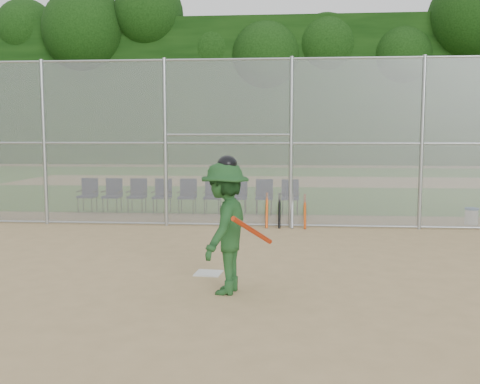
# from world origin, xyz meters

# --- Properties ---
(ground) EXTENTS (100.00, 100.00, 0.00)m
(ground) POSITION_xyz_m (0.00, 0.00, 0.00)
(ground) COLOR tan
(ground) RESTS_ON ground
(grass_strip) EXTENTS (100.00, 100.00, 0.00)m
(grass_strip) POSITION_xyz_m (0.00, 18.00, 0.01)
(grass_strip) COLOR #386F21
(grass_strip) RESTS_ON ground
(dirt_patch_far) EXTENTS (24.00, 24.00, 0.00)m
(dirt_patch_far) POSITION_xyz_m (0.00, 18.00, 0.01)
(dirt_patch_far) COLOR tan
(dirt_patch_far) RESTS_ON ground
(backstop_fence) EXTENTS (16.09, 0.09, 4.00)m
(backstop_fence) POSITION_xyz_m (0.00, 5.00, 2.07)
(backstop_fence) COLOR gray
(backstop_fence) RESTS_ON ground
(treeline) EXTENTS (81.00, 60.00, 11.00)m
(treeline) POSITION_xyz_m (0.00, 20.00, 5.50)
(treeline) COLOR black
(treeline) RESTS_ON ground
(home_plate) EXTENTS (0.44, 0.44, 0.02)m
(home_plate) POSITION_xyz_m (-0.34, 0.55, 0.01)
(home_plate) COLOR silver
(home_plate) RESTS_ON ground
(batter_at_plate) EXTENTS (1.11, 1.38, 1.91)m
(batter_at_plate) POSITION_xyz_m (0.03, -0.43, 0.92)
(batter_at_plate) COLOR #1D4820
(batter_at_plate) RESTS_ON ground
(water_cooler) EXTENTS (0.33, 0.33, 0.42)m
(water_cooler) POSITION_xyz_m (5.44, 5.75, 0.21)
(water_cooler) COLOR white
(water_cooler) RESTS_ON ground
(spare_bats) EXTENTS (0.96, 0.41, 0.82)m
(spare_bats) POSITION_xyz_m (0.89, 4.93, 0.41)
(spare_bats) COLOR #D84C14
(spare_bats) RESTS_ON ground
(chair_0) EXTENTS (0.54, 0.52, 0.96)m
(chair_0) POSITION_xyz_m (-4.75, 7.09, 0.48)
(chair_0) COLOR #0F173A
(chair_0) RESTS_ON ground
(chair_1) EXTENTS (0.54, 0.52, 0.96)m
(chair_1) POSITION_xyz_m (-4.03, 7.09, 0.48)
(chair_1) COLOR #0F173A
(chair_1) RESTS_ON ground
(chair_2) EXTENTS (0.54, 0.52, 0.96)m
(chair_2) POSITION_xyz_m (-3.31, 7.09, 0.48)
(chair_2) COLOR #0F173A
(chair_2) RESTS_ON ground
(chair_3) EXTENTS (0.54, 0.52, 0.96)m
(chair_3) POSITION_xyz_m (-2.59, 7.09, 0.48)
(chair_3) COLOR #0F173A
(chair_3) RESTS_ON ground
(chair_4) EXTENTS (0.54, 0.52, 0.96)m
(chair_4) POSITION_xyz_m (-1.87, 7.09, 0.48)
(chair_4) COLOR #0F173A
(chair_4) RESTS_ON ground
(chair_5) EXTENTS (0.54, 0.52, 0.96)m
(chair_5) POSITION_xyz_m (-1.15, 7.09, 0.48)
(chair_5) COLOR #0F173A
(chair_5) RESTS_ON ground
(chair_6) EXTENTS (0.54, 0.52, 0.96)m
(chair_6) POSITION_xyz_m (-0.42, 7.09, 0.48)
(chair_6) COLOR #0F173A
(chair_6) RESTS_ON ground
(chair_7) EXTENTS (0.54, 0.52, 0.96)m
(chair_7) POSITION_xyz_m (0.30, 7.09, 0.48)
(chair_7) COLOR #0F173A
(chair_7) RESTS_ON ground
(chair_8) EXTENTS (0.54, 0.52, 0.96)m
(chair_8) POSITION_xyz_m (1.02, 7.09, 0.48)
(chair_8) COLOR #0F173A
(chair_8) RESTS_ON ground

